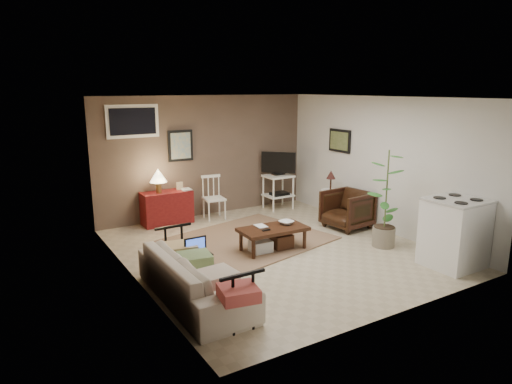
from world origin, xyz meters
TOP-DOWN VIEW (x-y plane):
  - floor at (0.00, 0.00)m, footprint 5.00×5.00m
  - art_back at (-0.55, 2.48)m, footprint 0.50×0.03m
  - art_right at (2.23, 1.05)m, footprint 0.03×0.60m
  - window at (-1.45, 2.48)m, footprint 0.96×0.03m
  - rug at (-0.18, 0.60)m, footprint 2.98×2.59m
  - coffee_table at (-0.05, -0.02)m, footprint 1.10×0.60m
  - sofa at (-1.80, -0.95)m, footprint 0.59×2.00m
  - sofa_pillows at (-1.75, -1.18)m, footprint 0.39×1.91m
  - sofa_end_rails at (-1.68, -0.95)m, footprint 0.54×2.00m
  - laptop at (-1.61, -0.61)m, footprint 0.31×0.22m
  - red_console at (-0.97, 2.27)m, footprint 0.94×0.42m
  - spindle_chair at (-0.03, 2.12)m, footprint 0.43×0.43m
  - tv_stand at (1.49, 2.10)m, footprint 0.58×0.57m
  - side_table at (1.93, 0.93)m, footprint 0.36×0.36m
  - armchair at (1.80, 0.30)m, footprint 0.76×0.81m
  - potted_plant at (1.63, -0.78)m, footprint 0.40×0.40m
  - stove at (1.85, -1.90)m, footprint 0.78×0.72m
  - bowl at (0.24, 0.03)m, footprint 0.23×0.10m
  - book_table at (-0.26, 0.13)m, footprint 0.16×0.03m
  - book_console at (-0.67, 2.22)m, footprint 0.19×0.04m

SIDE VIEW (x-z plane):
  - floor at x=0.00m, z-range 0.00..0.00m
  - rug at x=-0.18m, z-range 0.00..0.02m
  - coffee_table at x=-0.05m, z-range 0.02..0.43m
  - sofa_end_rails at x=-1.68m, z-range 0.00..0.67m
  - red_console at x=-0.97m, z-range -0.17..0.92m
  - armchair at x=1.80m, z-range 0.00..0.77m
  - sofa at x=-1.80m, z-range 0.00..0.78m
  - spindle_chair at x=-0.03m, z-range -0.03..0.83m
  - sofa_pillows at x=-1.75m, z-range 0.41..0.55m
  - book_table at x=-0.26m, z-range 0.39..0.61m
  - bowl at x=0.24m, z-range 0.39..0.61m
  - stove at x=1.85m, z-range 0.00..1.01m
  - laptop at x=-1.61m, z-range 0.40..0.61m
  - side_table at x=1.93m, z-range 0.12..1.08m
  - tv_stand at x=1.49m, z-range 0.04..1.26m
  - book_console at x=-0.67m, z-range 0.63..0.87m
  - potted_plant at x=1.63m, z-range 0.05..1.67m
  - art_back at x=-0.55m, z-range 1.15..1.75m
  - art_right at x=2.23m, z-range 1.29..1.75m
  - window at x=-1.45m, z-range 1.65..2.25m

